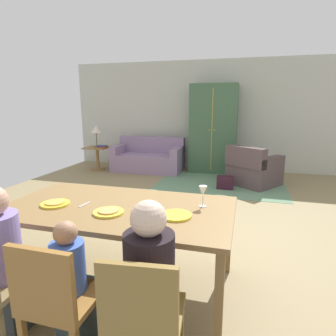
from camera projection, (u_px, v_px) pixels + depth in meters
The scene contains 25 objects.
ground_plane at pixel (185, 213), 4.41m from camera, with size 7.43×6.47×0.02m, color #897751.
back_wall at pixel (213, 116), 7.20m from camera, with size 7.43×0.10×2.70m, color beige.
dining_table at pixel (118, 213), 2.51m from camera, with size 1.99×1.06×0.76m.
plate_near_man at pixel (55, 204), 2.53m from camera, with size 0.25×0.25×0.02m, color yellow.
pizza_near_man at pixel (55, 202), 2.52m from camera, with size 0.17×0.17×0.01m, color gold.
plate_near_child at pixel (109, 212), 2.33m from camera, with size 0.25×0.25×0.02m, color yellow.
pizza_near_child at pixel (108, 211), 2.32m from camera, with size 0.17×0.17×0.01m, color tan.
plate_near_woman at pixel (176, 215), 2.26m from camera, with size 0.25×0.25×0.02m, color yellow.
wine_glass at pixel (203, 192), 2.46m from camera, with size 0.07×0.07×0.19m.
fork at pixel (85, 204), 2.53m from camera, with size 0.02×0.15×0.01m, color silver.
knife at pixel (141, 204), 2.55m from camera, with size 0.01×0.17×0.01m, color silver.
person_man at pixel (5, 266), 2.02m from camera, with size 0.30×0.41×1.11m.
dining_chair_child at pixel (56, 298), 1.72m from camera, with size 0.42×0.42×0.87m.
person_child at pixel (73, 289), 1.89m from camera, with size 0.22×0.29×0.92m.
dining_chair_woman at pixel (143, 315), 1.57m from camera, with size 0.46×0.46×0.87m.
person_woman at pixel (151, 292), 1.74m from camera, with size 0.31×0.41×1.11m.
area_rug at pixel (220, 184), 5.95m from camera, with size 2.60×1.80×0.01m, color slate.
couch at pixel (148, 158), 7.17m from camera, with size 1.71×0.86×0.82m.
armchair at pixel (253, 170), 5.86m from camera, with size 1.19×1.19×0.82m.
armoire at pixel (213, 129), 6.89m from camera, with size 1.10×0.59×2.10m.
side_table at pixel (97, 155), 7.24m from camera, with size 0.56×0.56×0.58m.
table_lamp at pixel (96, 130), 7.11m from camera, with size 0.26×0.26×0.54m.
book_lower at pixel (103, 147), 7.09m from camera, with size 0.22×0.16×0.03m, color #943621.
book_upper at pixel (102, 146), 7.11m from camera, with size 0.22×0.16×0.03m, color navy.
handbag at pixel (225, 183), 5.61m from camera, with size 0.32×0.16×0.26m, color #301421.
Camera 1 is at (0.84, -3.44, 1.63)m, focal length 30.59 mm.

